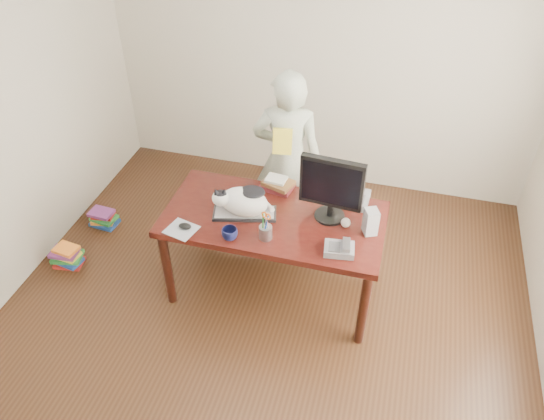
{
  "coord_description": "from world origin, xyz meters",
  "views": [
    {
      "loc": [
        0.76,
        -2.25,
        3.21
      ],
      "look_at": [
        0.0,
        0.55,
        0.85
      ],
      "focal_mm": 35.0,
      "sensor_mm": 36.0,
      "label": 1
    }
  ],
  "objects_px": {
    "cat": "(242,201)",
    "book_stack": "(278,184)",
    "monitor": "(332,186)",
    "person": "(287,159)",
    "pen_cup": "(266,231)",
    "phone": "(340,249)",
    "keyboard": "(245,213)",
    "speaker": "(371,222)",
    "coffee_mug": "(230,234)",
    "mouse": "(185,226)",
    "desk": "(276,225)",
    "book_pile_a": "(67,256)",
    "baseball": "(346,223)",
    "calculator": "(357,199)",
    "book_pile_b": "(104,218)"
  },
  "relations": [
    {
      "from": "cat",
      "to": "book_stack",
      "type": "distance_m",
      "value": 0.42
    },
    {
      "from": "monitor",
      "to": "person",
      "type": "height_order",
      "value": "person"
    },
    {
      "from": "pen_cup",
      "to": "phone",
      "type": "relative_size",
      "value": 1.07
    },
    {
      "from": "cat",
      "to": "phone",
      "type": "bearing_deg",
      "value": -29.15
    },
    {
      "from": "keyboard",
      "to": "person",
      "type": "height_order",
      "value": "person"
    },
    {
      "from": "phone",
      "to": "speaker",
      "type": "height_order",
      "value": "speaker"
    },
    {
      "from": "cat",
      "to": "coffee_mug",
      "type": "height_order",
      "value": "cat"
    },
    {
      "from": "mouse",
      "to": "coffee_mug",
      "type": "distance_m",
      "value": 0.34
    },
    {
      "from": "desk",
      "to": "monitor",
      "type": "xyz_separation_m",
      "value": [
        0.39,
        0.01,
        0.43
      ]
    },
    {
      "from": "phone",
      "to": "book_stack",
      "type": "relative_size",
      "value": 0.79
    },
    {
      "from": "monitor",
      "to": "book_pile_a",
      "type": "xyz_separation_m",
      "value": [
        -2.14,
        -0.29,
        -0.95
      ]
    },
    {
      "from": "phone",
      "to": "baseball",
      "type": "bearing_deg",
      "value": 83.85
    },
    {
      "from": "phone",
      "to": "book_pile_a",
      "type": "xyz_separation_m",
      "value": [
        -2.27,
        0.04,
        -0.69
      ]
    },
    {
      "from": "mouse",
      "to": "book_stack",
      "type": "relative_size",
      "value": 0.38
    },
    {
      "from": "cat",
      "to": "pen_cup",
      "type": "xyz_separation_m",
      "value": [
        0.23,
        -0.2,
        -0.07
      ]
    },
    {
      "from": "desk",
      "to": "phone",
      "type": "relative_size",
      "value": 7.39
    },
    {
      "from": "monitor",
      "to": "calculator",
      "type": "height_order",
      "value": "monitor"
    },
    {
      "from": "phone",
      "to": "book_stack",
      "type": "distance_m",
      "value": 0.82
    },
    {
      "from": "phone",
      "to": "book_pile_b",
      "type": "height_order",
      "value": "phone"
    },
    {
      "from": "pen_cup",
      "to": "person",
      "type": "bearing_deg",
      "value": 95.07
    },
    {
      "from": "phone",
      "to": "book_pile_b",
      "type": "bearing_deg",
      "value": 157.96
    },
    {
      "from": "speaker",
      "to": "calculator",
      "type": "height_order",
      "value": "speaker"
    },
    {
      "from": "baseball",
      "to": "keyboard",
      "type": "bearing_deg",
      "value": -175.0
    },
    {
      "from": "book_pile_b",
      "to": "speaker",
      "type": "bearing_deg",
      "value": -8.03
    },
    {
      "from": "desk",
      "to": "book_pile_a",
      "type": "distance_m",
      "value": 1.85
    },
    {
      "from": "monitor",
      "to": "mouse",
      "type": "relative_size",
      "value": 4.85
    },
    {
      "from": "book_pile_a",
      "to": "pen_cup",
      "type": "bearing_deg",
      "value": -1.22
    },
    {
      "from": "mouse",
      "to": "book_pile_b",
      "type": "bearing_deg",
      "value": 165.13
    },
    {
      "from": "person",
      "to": "book_pile_a",
      "type": "distance_m",
      "value": 2.03
    },
    {
      "from": "pen_cup",
      "to": "book_pile_a",
      "type": "height_order",
      "value": "pen_cup"
    },
    {
      "from": "mouse",
      "to": "phone",
      "type": "relative_size",
      "value": 0.48
    },
    {
      "from": "book_stack",
      "to": "mouse",
      "type": "bearing_deg",
      "value": -115.87
    },
    {
      "from": "book_pile_a",
      "to": "speaker",
      "type": "bearing_deg",
      "value": 4.92
    },
    {
      "from": "cat",
      "to": "book_stack",
      "type": "height_order",
      "value": "cat"
    },
    {
      "from": "speaker",
      "to": "book_stack",
      "type": "bearing_deg",
      "value": 131.68
    },
    {
      "from": "phone",
      "to": "baseball",
      "type": "relative_size",
      "value": 3.13
    },
    {
      "from": "cat",
      "to": "book_pile_b",
      "type": "height_order",
      "value": "cat"
    },
    {
      "from": "desk",
      "to": "speaker",
      "type": "height_order",
      "value": "speaker"
    },
    {
      "from": "cat",
      "to": "speaker",
      "type": "distance_m",
      "value": 0.91
    },
    {
      "from": "keyboard",
      "to": "book_stack",
      "type": "distance_m",
      "value": 0.4
    },
    {
      "from": "mouse",
      "to": "coffee_mug",
      "type": "bearing_deg",
      "value": 11.53
    },
    {
      "from": "person",
      "to": "book_pile_b",
      "type": "bearing_deg",
      "value": 4.81
    },
    {
      "from": "pen_cup",
      "to": "mouse",
      "type": "relative_size",
      "value": 2.21
    },
    {
      "from": "baseball",
      "to": "book_stack",
      "type": "distance_m",
      "value": 0.66
    },
    {
      "from": "coffee_mug",
      "to": "calculator",
      "type": "distance_m",
      "value": 1.01
    },
    {
      "from": "pen_cup",
      "to": "book_stack",
      "type": "xyz_separation_m",
      "value": [
        -0.07,
        0.57,
        -0.02
      ]
    },
    {
      "from": "cat",
      "to": "speaker",
      "type": "height_order",
      "value": "cat"
    },
    {
      "from": "mouse",
      "to": "monitor",
      "type": "bearing_deg",
      "value": 35.82
    },
    {
      "from": "pen_cup",
      "to": "speaker",
      "type": "bearing_deg",
      "value": 19.94
    },
    {
      "from": "desk",
      "to": "book_stack",
      "type": "bearing_deg",
      "value": 103.3
    }
  ]
}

